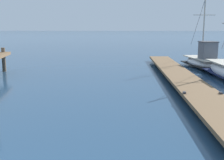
# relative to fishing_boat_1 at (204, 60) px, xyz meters

# --- Properties ---
(floating_dock) EXTENTS (2.07, 23.41, 0.53)m
(floating_dock) POSITION_rel_fishing_boat_1_xyz_m (-3.23, -6.87, -0.24)
(floating_dock) COLOR brown
(floating_dock) RESTS_ON ground
(fishing_boat_1) EXTENTS (2.71, 5.71, 5.91)m
(fishing_boat_1) POSITION_rel_fishing_boat_1_xyz_m (0.00, 0.00, 0.00)
(fishing_boat_1) COLOR silver
(fishing_boat_1) RESTS_ON ground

